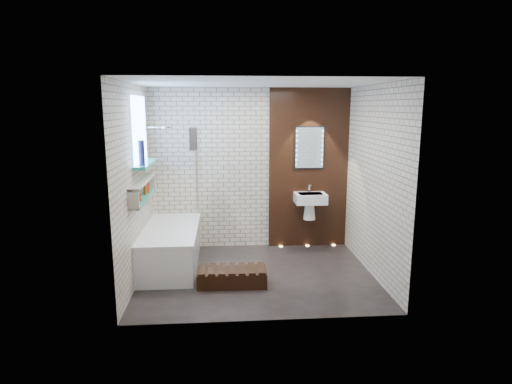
{
  "coord_description": "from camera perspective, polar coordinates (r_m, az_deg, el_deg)",
  "views": [
    {
      "loc": [
        -0.45,
        -5.65,
        2.31
      ],
      "look_at": [
        0.0,
        0.15,
        1.15
      ],
      "focal_mm": 30.26,
      "sensor_mm": 36.0,
      "label": 1
    }
  ],
  "objects": [
    {
      "name": "niche_bottles",
      "position": [
        6.0,
        -14.72,
        -0.0
      ],
      "size": [
        0.07,
        0.84,
        0.16
      ],
      "color": "maroon",
      "rests_on": "display_niche"
    },
    {
      "name": "bathtub",
      "position": [
        6.47,
        -11.18,
        -7.12
      ],
      "size": [
        0.79,
        1.74,
        0.7
      ],
      "color": "white",
      "rests_on": "ground"
    },
    {
      "name": "washbasin",
      "position": [
        7.03,
        7.16,
        -1.3
      ],
      "size": [
        0.5,
        0.36,
        0.58
      ],
      "color": "white",
      "rests_on": "walnut_panel"
    },
    {
      "name": "walnut_step",
      "position": [
        5.79,
        -3.18,
        -11.19
      ],
      "size": [
        0.91,
        0.42,
        0.2
      ],
      "primitive_type": "cube",
      "rotation": [
        0.0,
        0.0,
        -0.02
      ],
      "color": "black",
      "rests_on": "ground"
    },
    {
      "name": "led_mirror",
      "position": [
        7.05,
        7.08,
        5.83
      ],
      "size": [
        0.5,
        0.02,
        0.7
      ],
      "color": "black",
      "rests_on": "walnut_panel"
    },
    {
      "name": "ground",
      "position": [
        6.12,
        0.11,
        -10.9
      ],
      "size": [
        3.2,
        3.2,
        0.0
      ],
      "primitive_type": "plane",
      "color": "black",
      "rests_on": "ground"
    },
    {
      "name": "shower_head",
      "position": [
        6.66,
        -11.89,
        8.38
      ],
      "size": [
        0.18,
        0.18,
        0.02
      ],
      "primitive_type": "cylinder",
      "color": "silver",
      "rests_on": "room_shell"
    },
    {
      "name": "clerestory_window",
      "position": [
        6.11,
        -15.09,
        7.06
      ],
      "size": [
        0.18,
        1.0,
        0.94
      ],
      "color": "#7FADE0",
      "rests_on": "room_shell"
    },
    {
      "name": "walnut_panel",
      "position": [
        7.13,
        6.95,
        3.05
      ],
      "size": [
        1.3,
        0.06,
        2.6
      ],
      "primitive_type": "cube",
      "color": "black",
      "rests_on": "ground"
    },
    {
      "name": "room_shell",
      "position": [
        5.75,
        0.11,
        1.17
      ],
      "size": [
        3.24,
        3.2,
        2.6
      ],
      "color": "#BCB195",
      "rests_on": "ground"
    },
    {
      "name": "floor_uplights",
      "position": [
        7.36,
        6.81,
        -7.06
      ],
      "size": [
        0.96,
        0.06,
        0.01
      ],
      "color": "#FFD899",
      "rests_on": "ground"
    },
    {
      "name": "bath_screen",
      "position": [
        6.63,
        -8.02,
        2.24
      ],
      "size": [
        0.01,
        0.78,
        1.4
      ],
      "primitive_type": "cube",
      "color": "white",
      "rests_on": "bathtub"
    },
    {
      "name": "display_niche",
      "position": [
        6.0,
        -14.73,
        0.25
      ],
      "size": [
        0.14,
        1.3,
        0.26
      ],
      "color": "teal",
      "rests_on": "room_shell"
    },
    {
      "name": "towel",
      "position": [
        6.3,
        -8.31,
        6.98
      ],
      "size": [
        0.09,
        0.24,
        0.32
      ],
      "primitive_type": "cube",
      "color": "black",
      "rests_on": "bath_screen"
    },
    {
      "name": "sill_vases",
      "position": [
        5.8,
        -14.9,
        5.02
      ],
      "size": [
        0.08,
        0.08,
        0.33
      ],
      "color": "#141438",
      "rests_on": "clerestory_window"
    }
  ]
}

